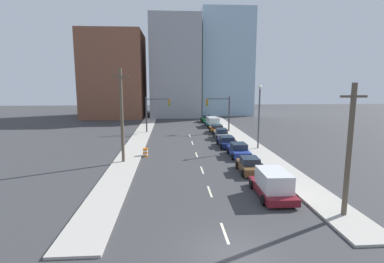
# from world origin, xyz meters

# --- Properties ---
(ground_plane) EXTENTS (200.00, 200.00, 0.00)m
(ground_plane) POSITION_xyz_m (0.00, 0.00, 0.00)
(ground_plane) COLOR #38383A
(sidewalk_left) EXTENTS (2.69, 89.00, 0.16)m
(sidewalk_left) POSITION_xyz_m (-7.66, 44.50, 0.08)
(sidewalk_left) COLOR #ADA89E
(sidewalk_left) RESTS_ON ground
(sidewalk_right) EXTENTS (2.69, 89.00, 0.16)m
(sidewalk_right) POSITION_xyz_m (7.66, 44.50, 0.08)
(sidewalk_right) COLOR #ADA89E
(sidewalk_right) RESTS_ON ground
(lane_stripe_at_2m) EXTENTS (0.16, 2.40, 0.01)m
(lane_stripe_at_2m) POSITION_xyz_m (0.00, 2.00, 0.00)
(lane_stripe_at_2m) COLOR beige
(lane_stripe_at_2m) RESTS_ON ground
(lane_stripe_at_8m) EXTENTS (0.16, 2.40, 0.01)m
(lane_stripe_at_8m) POSITION_xyz_m (0.00, 8.47, 0.00)
(lane_stripe_at_8m) COLOR beige
(lane_stripe_at_8m) RESTS_ON ground
(lane_stripe_at_14m) EXTENTS (0.16, 2.40, 0.01)m
(lane_stripe_at_14m) POSITION_xyz_m (0.00, 14.18, 0.00)
(lane_stripe_at_14m) COLOR beige
(lane_stripe_at_14m) RESTS_ON ground
(lane_stripe_at_20m) EXTENTS (0.16, 2.40, 0.01)m
(lane_stripe_at_20m) POSITION_xyz_m (0.00, 20.43, 0.00)
(lane_stripe_at_20m) COLOR beige
(lane_stripe_at_20m) RESTS_ON ground
(lane_stripe_at_27m) EXTENTS (0.16, 2.40, 0.01)m
(lane_stripe_at_27m) POSITION_xyz_m (0.00, 27.31, 0.00)
(lane_stripe_at_27m) COLOR beige
(lane_stripe_at_27m) RESTS_ON ground
(lane_stripe_at_33m) EXTENTS (0.16, 2.40, 0.01)m
(lane_stripe_at_33m) POSITION_xyz_m (0.00, 33.16, 0.00)
(lane_stripe_at_33m) COLOR beige
(lane_stripe_at_33m) RESTS_ON ground
(building_brick_left) EXTENTS (14.00, 16.00, 20.11)m
(building_brick_left) POSITION_xyz_m (-16.49, 61.92, 10.06)
(building_brick_left) COLOR brown
(building_brick_left) RESTS_ON ground
(building_office_center) EXTENTS (12.00, 20.00, 23.92)m
(building_office_center) POSITION_xyz_m (-1.79, 65.92, 11.96)
(building_office_center) COLOR #99999E
(building_office_center) RESTS_ON ground
(building_glass_right) EXTENTS (13.00, 20.00, 26.37)m
(building_glass_right) POSITION_xyz_m (11.31, 69.92, 13.18)
(building_glass_right) COLOR #99B7CC
(building_glass_right) RESTS_ON ground
(traffic_signal_left) EXTENTS (4.07, 0.35, 6.02)m
(traffic_signal_left) POSITION_xyz_m (-5.84, 36.33, 3.89)
(traffic_signal_left) COLOR #38383D
(traffic_signal_left) RESTS_ON ground
(traffic_signal_right) EXTENTS (4.07, 0.35, 6.02)m
(traffic_signal_right) POSITION_xyz_m (5.71, 36.33, 3.89)
(traffic_signal_right) COLOR #38383D
(traffic_signal_right) RESTS_ON ground
(utility_pole_right_near) EXTENTS (1.60, 0.32, 8.28)m
(utility_pole_right_near) POSITION_xyz_m (7.77, 3.52, 4.26)
(utility_pole_right_near) COLOR brown
(utility_pole_right_near) RESTS_ON ground
(utility_pole_left_mid) EXTENTS (1.60, 0.32, 9.67)m
(utility_pole_left_mid) POSITION_xyz_m (-7.92, 17.38, 4.96)
(utility_pole_left_mid) COLOR brown
(utility_pole_left_mid) RESTS_ON ground
(traffic_barrel) EXTENTS (0.56, 0.56, 0.95)m
(traffic_barrel) POSITION_xyz_m (-5.86, 19.93, 0.47)
(traffic_barrel) COLOR orange
(traffic_barrel) RESTS_ON ground
(street_lamp) EXTENTS (0.44, 0.44, 7.95)m
(street_lamp) POSITION_xyz_m (7.95, 22.77, 4.63)
(street_lamp) COLOR #4C4C51
(street_lamp) RESTS_ON ground
(box_truck_maroon) EXTENTS (2.57, 5.34, 1.97)m
(box_truck_maroon) POSITION_xyz_m (4.47, 7.13, 0.94)
(box_truck_maroon) COLOR maroon
(box_truck_maroon) RESTS_ON ground
(sedan_brown) EXTENTS (2.12, 4.25, 1.43)m
(sedan_brown) POSITION_xyz_m (4.34, 13.16, 0.65)
(sedan_brown) COLOR brown
(sedan_brown) RESTS_ON ground
(sedan_blue) EXTENTS (2.15, 4.65, 1.52)m
(sedan_blue) POSITION_xyz_m (4.70, 19.30, 0.69)
(sedan_blue) COLOR navy
(sedan_blue) RESTS_ON ground
(sedan_navy) EXTENTS (2.22, 4.49, 1.37)m
(sedan_navy) POSITION_xyz_m (4.32, 24.59, 0.63)
(sedan_navy) COLOR #141E47
(sedan_navy) RESTS_ON ground
(sedan_gray) EXTENTS (2.01, 4.35, 1.52)m
(sedan_gray) POSITION_xyz_m (4.57, 30.23, 0.69)
(sedan_gray) COLOR slate
(sedan_gray) RESTS_ON ground
(sedan_orange) EXTENTS (2.28, 4.83, 1.37)m
(sedan_orange) POSITION_xyz_m (4.71, 35.54, 0.63)
(sedan_orange) COLOR orange
(sedan_orange) RESTS_ON ground
(box_truck_teal) EXTENTS (2.65, 6.20, 1.82)m
(box_truck_teal) POSITION_xyz_m (4.94, 42.58, 0.88)
(box_truck_teal) COLOR #196B75
(box_truck_teal) RESTS_ON ground
(sedan_green) EXTENTS (2.11, 4.30, 1.54)m
(sedan_green) POSITION_xyz_m (4.50, 49.50, 0.70)
(sedan_green) COLOR #1E6033
(sedan_green) RESTS_ON ground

